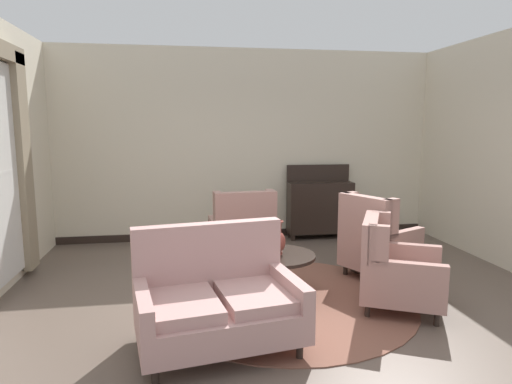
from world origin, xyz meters
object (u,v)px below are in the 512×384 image
at_px(coffee_table, 277,262).
at_px(sideboard, 320,206).
at_px(armchair_near_window, 376,243).
at_px(side_table, 364,239).
at_px(settee, 217,301).
at_px(armchair_far_left, 242,232).
at_px(armchair_foreground_right, 395,270).
at_px(porcelain_vase, 279,241).

bearing_deg(coffee_table, sideboard, 62.94).
bearing_deg(armchair_near_window, side_table, -15.04).
distance_m(coffee_table, side_table, 1.47).
bearing_deg(side_table, coffee_table, -152.31).
bearing_deg(settee, sideboard, 50.58).
bearing_deg(settee, coffee_table, 43.99).
xyz_separation_m(armchair_far_left, side_table, (1.52, -0.63, 0.00)).
relative_size(armchair_near_window, armchair_foreground_right, 0.99).
relative_size(settee, side_table, 2.05).
bearing_deg(armchair_far_left, porcelain_vase, 96.07).
xyz_separation_m(side_table, sideboard, (-0.04, 1.80, 0.11)).
xyz_separation_m(porcelain_vase, armchair_near_window, (1.33, 0.42, -0.19)).
relative_size(armchair_far_left, side_table, 1.42).
distance_m(armchair_near_window, side_table, 0.27).
bearing_deg(porcelain_vase, side_table, 28.11).
height_order(settee, side_table, settee).
bearing_deg(sideboard, porcelain_vase, -116.66).
distance_m(settee, armchair_near_window, 2.53).
bearing_deg(armchair_near_window, porcelain_vase, 81.11).
height_order(side_table, sideboard, sideboard).
xyz_separation_m(coffee_table, sideboard, (1.27, 2.48, 0.14)).
distance_m(armchair_far_left, armchair_foreground_right, 2.27).
distance_m(porcelain_vase, settee, 1.27).
bearing_deg(armchair_near_window, armchair_far_left, 33.78).
bearing_deg(armchair_far_left, armchair_near_window, 146.31).
relative_size(coffee_table, settee, 0.57).
distance_m(coffee_table, armchair_near_window, 1.42).
distance_m(armchair_far_left, side_table, 1.64).
bearing_deg(porcelain_vase, settee, -127.38).
bearing_deg(armchair_foreground_right, sideboard, 24.09).
bearing_deg(sideboard, armchair_foreground_right, -92.16).
relative_size(settee, armchair_far_left, 1.45).
relative_size(porcelain_vase, side_table, 0.52).
height_order(coffee_table, armchair_far_left, armchair_far_left).
distance_m(porcelain_vase, sideboard, 2.78).
bearing_deg(coffee_table, side_table, 27.69).
bearing_deg(sideboard, armchair_far_left, -141.87).
bearing_deg(porcelain_vase, armchair_foreground_right, -23.40).
relative_size(armchair_foreground_right, side_table, 1.48).
bearing_deg(porcelain_vase, armchair_near_window, 17.65).
distance_m(armchair_foreground_right, sideboard, 2.98).
relative_size(porcelain_vase, settee, 0.25).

